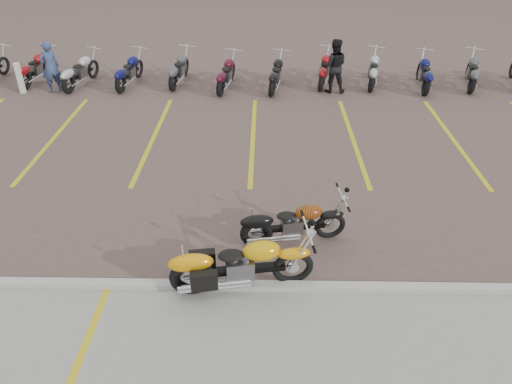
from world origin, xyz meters
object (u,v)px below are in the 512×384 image
at_px(person_b, 334,66).
at_px(bollard, 20,78).
at_px(person_a, 50,67).
at_px(yellow_cruiser, 239,265).
at_px(flame_cruiser, 291,224).

relative_size(person_b, bollard, 1.73).
relative_size(person_a, person_b, 0.96).
height_order(yellow_cruiser, person_b, person_b).
distance_m(yellow_cruiser, person_a, 11.53).
height_order(yellow_cruiser, bollard, bollard).
relative_size(person_a, bollard, 1.66).
xyz_separation_m(person_b, bollard, (-10.23, -0.31, -0.37)).
bearing_deg(person_b, yellow_cruiser, 79.32).
bearing_deg(person_a, bollard, -26.64).
height_order(flame_cruiser, bollard, bollard).
xyz_separation_m(yellow_cruiser, bollard, (-7.60, 9.30, 0.01)).
distance_m(flame_cruiser, person_a, 11.08).
relative_size(yellow_cruiser, flame_cruiser, 1.19).
distance_m(flame_cruiser, bollard, 11.67).
xyz_separation_m(yellow_cruiser, person_a, (-6.59, 9.46, 0.34)).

